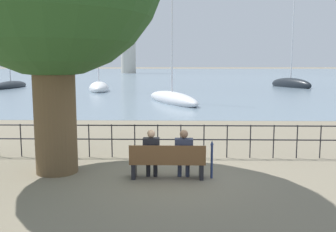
{
  "coord_description": "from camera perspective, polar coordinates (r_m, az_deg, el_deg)",
  "views": [
    {
      "loc": [
        0.23,
        -9.34,
        2.89
      ],
      "look_at": [
        0.0,
        0.5,
        1.55
      ],
      "focal_mm": 40.0,
      "sensor_mm": 36.0,
      "label": 1
    }
  ],
  "objects": [
    {
      "name": "ground_plane",
      "position": [
        9.78,
        -0.07,
        -9.44
      ],
      "size": [
        1000.0,
        1000.0,
        0.0
      ],
      "primitive_type": "plane",
      "color": "#7A705B"
    },
    {
      "name": "harbor_water",
      "position": [
        169.46,
        1.28,
        6.77
      ],
      "size": [
        600.0,
        300.0,
        0.01
      ],
      "color": "slate",
      "rests_on": "ground_plane"
    },
    {
      "name": "park_bench",
      "position": [
        9.6,
        -0.08,
        -7.06
      ],
      "size": [
        1.93,
        0.45,
        0.9
      ],
      "color": "brown",
      "rests_on": "ground_plane"
    },
    {
      "name": "seated_person_left",
      "position": [
        9.63,
        -2.55,
        -5.44
      ],
      "size": [
        0.42,
        0.35,
        1.27
      ],
      "color": "black",
      "rests_on": "ground_plane"
    },
    {
      "name": "seated_person_right",
      "position": [
        9.61,
        2.42,
        -5.46
      ],
      "size": [
        0.46,
        0.35,
        1.27
      ],
      "color": "#2D3347",
      "rests_on": "ground_plane"
    },
    {
      "name": "promenade_railing",
      "position": [
        11.74,
        0.19,
        -3.03
      ],
      "size": [
        15.26,
        0.04,
        1.05
      ],
      "color": "black",
      "rests_on": "ground_plane"
    },
    {
      "name": "closed_umbrella",
      "position": [
        9.69,
        6.69,
        -6.25
      ],
      "size": [
        0.09,
        0.09,
        0.99
      ],
      "color": "navy",
      "rests_on": "ground_plane"
    },
    {
      "name": "sailboat_0",
      "position": [
        52.19,
        18.17,
        4.64
      ],
      "size": [
        4.36,
        7.77,
        12.12
      ],
      "rotation": [
        0.0,
        0.0,
        0.38
      ],
      "color": "black",
      "rests_on": "ground_plane"
    },
    {
      "name": "sailboat_2",
      "position": [
        42.75,
        -10.48,
        4.23
      ],
      "size": [
        3.34,
        6.74,
        11.13
      ],
      "rotation": [
        0.0,
        0.0,
        0.19
      ],
      "color": "white",
      "rests_on": "ground_plane"
    },
    {
      "name": "sailboat_3",
      "position": [
        29.15,
        0.6,
        2.66
      ],
      "size": [
        4.93,
        8.6,
        10.85
      ],
      "rotation": [
        0.0,
        0.0,
        0.41
      ],
      "color": "silver",
      "rests_on": "ground_plane"
    },
    {
      "name": "sailboat_4",
      "position": [
        52.49,
        -22.84,
        4.32
      ],
      "size": [
        2.55,
        8.97,
        12.33
      ],
      "rotation": [
        0.0,
        0.0,
        0.04
      ],
      "color": "black",
      "rests_on": "ground_plane"
    },
    {
      "name": "harbor_lighthouse",
      "position": [
        138.08,
        -6.1,
        11.89
      ],
      "size": [
        5.34,
        5.34,
        27.85
      ],
      "color": "beige",
      "rests_on": "ground_plane"
    }
  ]
}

